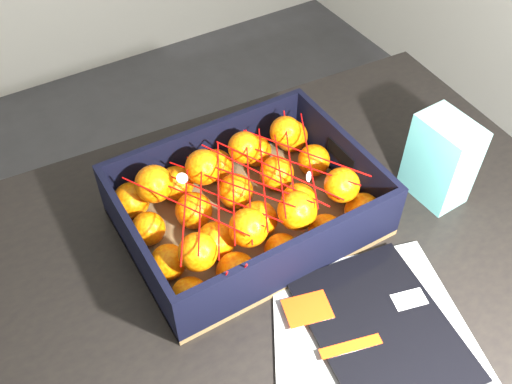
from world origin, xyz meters
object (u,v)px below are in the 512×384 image
table (275,276)px  produce_crate (248,209)px  magazine_stack (373,334)px  retail_carton (441,160)px

table → produce_crate: size_ratio=2.82×
table → produce_crate: (-0.02, 0.07, 0.13)m
magazine_stack → retail_carton: retail_carton is taller
magazine_stack → retail_carton: size_ratio=2.34×
magazine_stack → produce_crate: (-0.05, 0.31, 0.03)m
produce_crate → magazine_stack: bearing=-80.9°
produce_crate → retail_carton: (0.35, -0.12, 0.05)m
table → magazine_stack: (0.03, -0.24, 0.11)m
produce_crate → retail_carton: size_ratio=2.55×
table → produce_crate: 0.15m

